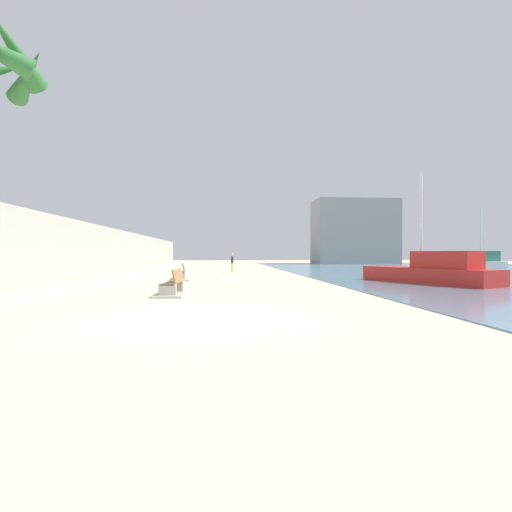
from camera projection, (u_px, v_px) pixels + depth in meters
name	position (u px, v px, depth m)	size (l,w,h in m)	color
ground_plane	(216.00, 275.00, 27.29)	(120.00, 120.00, 0.00)	beige
seawall	(108.00, 252.00, 26.61)	(0.80, 64.00, 3.30)	#ADAAA3
bench_near	(172.00, 289.00, 14.03)	(1.25, 2.17, 0.98)	#ADAAA3
bench_far	(180.00, 276.00, 22.05)	(1.24, 2.17, 0.98)	#ADAAA3
person_walking	(232.00, 262.00, 31.11)	(0.22, 0.53, 1.55)	gold
boat_far_right	(483.00, 261.00, 40.99)	(2.70, 5.52, 6.93)	white
boat_far_left	(431.00, 271.00, 19.30)	(4.60, 7.22, 5.72)	red
harbor_building	(354.00, 232.00, 56.93)	(12.00, 6.00, 9.51)	gray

